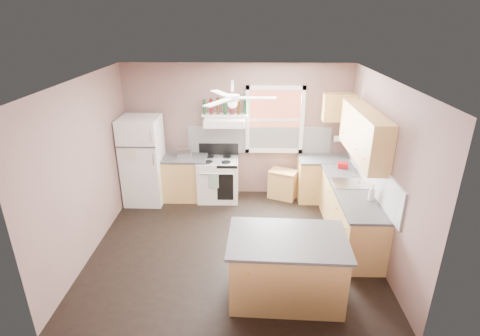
{
  "coord_description": "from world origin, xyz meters",
  "views": [
    {
      "loc": [
        0.23,
        -5.27,
        3.55
      ],
      "look_at": [
        0.1,
        0.3,
        1.25
      ],
      "focal_mm": 28.0,
      "sensor_mm": 36.0,
      "label": 1
    }
  ],
  "objects_px": {
    "toaster": "(184,153)",
    "island": "(286,268)",
    "stove": "(218,179)",
    "cart": "(283,185)",
    "refrigerator": "(143,161)"
  },
  "relations": [
    {
      "from": "toaster",
      "to": "cart",
      "type": "relative_size",
      "value": 0.52
    },
    {
      "from": "toaster",
      "to": "island",
      "type": "distance_m",
      "value": 3.44
    },
    {
      "from": "refrigerator",
      "to": "island",
      "type": "distance_m",
      "value": 3.79
    },
    {
      "from": "toaster",
      "to": "stove",
      "type": "height_order",
      "value": "toaster"
    },
    {
      "from": "stove",
      "to": "cart",
      "type": "height_order",
      "value": "stove"
    },
    {
      "from": "refrigerator",
      "to": "cart",
      "type": "bearing_deg",
      "value": 4.99
    },
    {
      "from": "cart",
      "to": "island",
      "type": "bearing_deg",
      "value": -70.7
    },
    {
      "from": "toaster",
      "to": "island",
      "type": "bearing_deg",
      "value": -63.45
    },
    {
      "from": "refrigerator",
      "to": "stove",
      "type": "distance_m",
      "value": 1.54
    },
    {
      "from": "toaster",
      "to": "cart",
      "type": "xyz_separation_m",
      "value": [
        1.99,
        0.06,
        -0.72
      ]
    },
    {
      "from": "stove",
      "to": "cart",
      "type": "relative_size",
      "value": 1.59
    },
    {
      "from": "toaster",
      "to": "island",
      "type": "xyz_separation_m",
      "value": [
        1.79,
        -2.88,
        -0.56
      ]
    },
    {
      "from": "stove",
      "to": "toaster",
      "type": "bearing_deg",
      "value": 177.26
    },
    {
      "from": "toaster",
      "to": "cart",
      "type": "height_order",
      "value": "toaster"
    },
    {
      "from": "stove",
      "to": "cart",
      "type": "bearing_deg",
      "value": 2.89
    }
  ]
}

